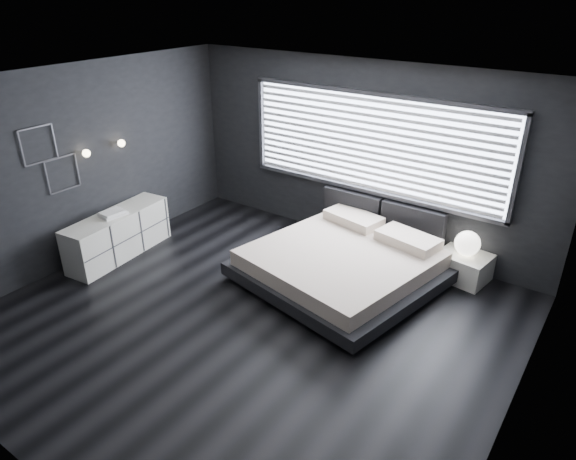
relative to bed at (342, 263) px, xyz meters
The scene contains 12 objects.
room 1.90m from the bed, 108.07° to the right, with size 6.04×6.00×2.80m.
window 1.83m from the bed, 102.74° to the left, with size 4.14×0.09×1.52m.
headboard 1.21m from the bed, 90.43° to the left, with size 1.96×0.16×0.52m.
sconce_near 3.88m from the bed, 157.16° to the right, with size 0.18×0.11×0.11m.
sconce_far 3.70m from the bed, 166.36° to the right, with size 0.18×0.11×0.11m.
wall_art_upper 4.29m from the bed, 149.73° to the right, with size 0.01×0.48×0.48m.
wall_art_lower 4.03m from the bed, 152.92° to the right, with size 0.01×0.48×0.48m.
bed is the anchor object (origin of this frame).
nightstand 1.70m from the bed, 37.55° to the left, with size 0.66×0.55×0.38m, color silver.
orb_lamp 1.72m from the bed, 37.31° to the left, with size 0.34×0.34×0.34m, color white.
dresser 3.38m from the bed, 157.81° to the right, with size 0.66×1.75×0.68m.
book_stack 3.40m from the bed, 156.77° to the right, with size 0.32×0.39×0.07m.
Camera 1 is at (3.39, -3.96, 3.78)m, focal length 32.00 mm.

